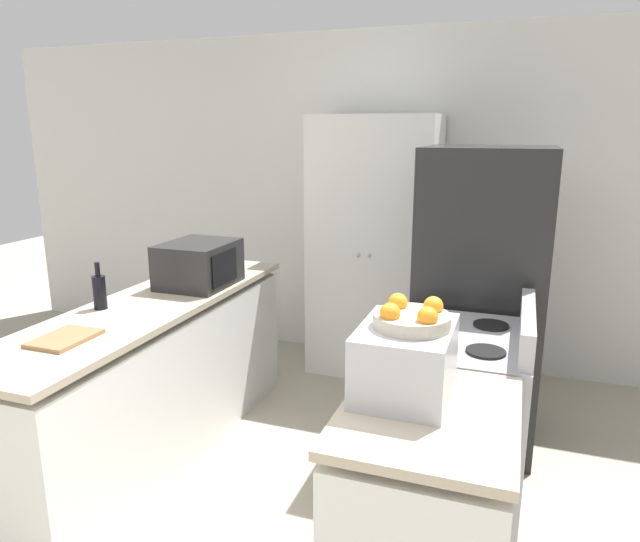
{
  "coord_description": "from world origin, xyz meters",
  "views": [
    {
      "loc": [
        1.08,
        -1.33,
        1.85
      ],
      "look_at": [
        0.0,
        1.72,
        1.05
      ],
      "focal_mm": 32.0,
      "sensor_mm": 36.0,
      "label": 1
    }
  ],
  "objects_px": {
    "microwave": "(199,264)",
    "toaster_oven": "(405,360)",
    "fruit_bowl": "(412,317)",
    "pantry_cabinet": "(374,248)",
    "stove": "(455,422)",
    "wine_bottle": "(99,291)",
    "refrigerator": "(480,297)"
  },
  "relations": [
    {
      "from": "wine_bottle",
      "to": "fruit_bowl",
      "type": "height_order",
      "value": "fruit_bowl"
    },
    {
      "from": "stove",
      "to": "toaster_oven",
      "type": "height_order",
      "value": "toaster_oven"
    },
    {
      "from": "toaster_oven",
      "to": "microwave",
      "type": "bearing_deg",
      "value": 144.82
    },
    {
      "from": "refrigerator",
      "to": "microwave",
      "type": "distance_m",
      "value": 1.72
    },
    {
      "from": "microwave",
      "to": "toaster_oven",
      "type": "height_order",
      "value": "microwave"
    },
    {
      "from": "refrigerator",
      "to": "toaster_oven",
      "type": "bearing_deg",
      "value": -96.31
    },
    {
      "from": "microwave",
      "to": "fruit_bowl",
      "type": "distance_m",
      "value": 1.85
    },
    {
      "from": "wine_bottle",
      "to": "microwave",
      "type": "bearing_deg",
      "value": 67.29
    },
    {
      "from": "stove",
      "to": "fruit_bowl",
      "type": "height_order",
      "value": "fruit_bowl"
    },
    {
      "from": "stove",
      "to": "refrigerator",
      "type": "relative_size",
      "value": 0.61
    },
    {
      "from": "microwave",
      "to": "toaster_oven",
      "type": "relative_size",
      "value": 1.09
    },
    {
      "from": "refrigerator",
      "to": "stove",
      "type": "bearing_deg",
      "value": -92.45
    },
    {
      "from": "pantry_cabinet",
      "to": "toaster_oven",
      "type": "relative_size",
      "value": 4.58
    },
    {
      "from": "stove",
      "to": "refrigerator",
      "type": "height_order",
      "value": "refrigerator"
    },
    {
      "from": "wine_bottle",
      "to": "fruit_bowl",
      "type": "xyz_separation_m",
      "value": [
        1.76,
        -0.46,
        0.2
      ]
    },
    {
      "from": "wine_bottle",
      "to": "stove",
      "type": "bearing_deg",
      "value": 6.95
    },
    {
      "from": "refrigerator",
      "to": "toaster_oven",
      "type": "height_order",
      "value": "refrigerator"
    },
    {
      "from": "stove",
      "to": "toaster_oven",
      "type": "relative_size",
      "value": 2.52
    },
    {
      "from": "toaster_oven",
      "to": "pantry_cabinet",
      "type": "bearing_deg",
      "value": 107.06
    },
    {
      "from": "microwave",
      "to": "wine_bottle",
      "type": "height_order",
      "value": "microwave"
    },
    {
      "from": "stove",
      "to": "microwave",
      "type": "distance_m",
      "value": 1.76
    },
    {
      "from": "toaster_oven",
      "to": "fruit_bowl",
      "type": "relative_size",
      "value": 1.56
    },
    {
      "from": "pantry_cabinet",
      "to": "wine_bottle",
      "type": "xyz_separation_m",
      "value": [
        -1.05,
        -1.79,
        0.03
      ]
    },
    {
      "from": "pantry_cabinet",
      "to": "stove",
      "type": "bearing_deg",
      "value": -62.36
    },
    {
      "from": "microwave",
      "to": "refrigerator",
      "type": "bearing_deg",
      "value": 14.69
    },
    {
      "from": "stove",
      "to": "wine_bottle",
      "type": "xyz_separation_m",
      "value": [
        -1.87,
        -0.23,
        0.55
      ]
    },
    {
      "from": "microwave",
      "to": "fruit_bowl",
      "type": "relative_size",
      "value": 1.7
    },
    {
      "from": "pantry_cabinet",
      "to": "microwave",
      "type": "bearing_deg",
      "value": -123.95
    },
    {
      "from": "refrigerator",
      "to": "toaster_oven",
      "type": "distance_m",
      "value": 1.5
    },
    {
      "from": "pantry_cabinet",
      "to": "toaster_oven",
      "type": "xyz_separation_m",
      "value": [
        0.69,
        -2.24,
        0.07
      ]
    },
    {
      "from": "fruit_bowl",
      "to": "pantry_cabinet",
      "type": "bearing_deg",
      "value": 107.47
    },
    {
      "from": "refrigerator",
      "to": "fruit_bowl",
      "type": "xyz_separation_m",
      "value": [
        -0.15,
        -1.49,
        0.33
      ]
    }
  ]
}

